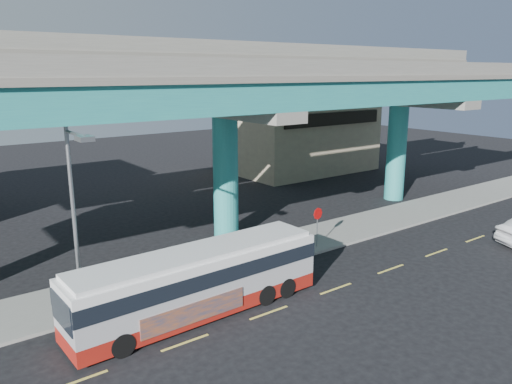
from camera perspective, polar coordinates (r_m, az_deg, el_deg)
ground at (r=24.30m, az=8.60°, el=-10.64°), size 120.00×120.00×0.00m
sidewalk at (r=28.08m, az=0.58°, el=-6.91°), size 70.00×4.00×0.15m
lane_markings at (r=24.10m, az=9.12°, el=-10.85°), size 58.00×0.12×0.01m
viaduct at (r=29.26m, az=-3.76°, el=12.06°), size 52.00×12.40×11.70m
building_beige at (r=51.65m, az=4.74°, el=6.44°), size 14.00×10.23×7.00m
transit_bus at (r=21.03m, az=-6.58°, el=-9.91°), size 11.15×2.68×2.84m
street_lamp at (r=20.19m, az=-19.82°, el=-0.71°), size 0.50×2.53×7.78m
stop_sign at (r=28.46m, az=7.06°, el=-3.09°), size 0.69×0.10×2.31m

